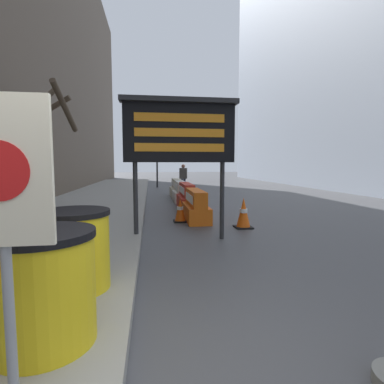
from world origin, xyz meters
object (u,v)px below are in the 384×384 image
at_px(warning_sign, 1,197).
at_px(traffic_light_near_curb, 157,144).
at_px(pedestrian_worker, 183,176).
at_px(jersey_barrier_white, 181,193).
at_px(traffic_cone_near, 180,210).
at_px(jersey_barrier_red_striped, 187,198).
at_px(jersey_barrier_cream, 176,189).
at_px(traffic_cone_mid, 243,213).
at_px(message_board, 180,133).
at_px(barrel_drum_foreground, 43,287).
at_px(jersey_barrier_orange_far, 196,207).
at_px(barrel_drum_middle, 74,249).

relative_size(warning_sign, traffic_light_near_curb, 0.44).
distance_m(traffic_light_near_curb, pedestrian_worker, 4.38).
bearing_deg(traffic_light_near_curb, jersey_barrier_white, -84.20).
bearing_deg(jersey_barrier_white, traffic_cone_near, -95.91).
bearing_deg(jersey_barrier_red_striped, traffic_light_near_curb, 94.57).
bearing_deg(jersey_barrier_cream, traffic_cone_near, -94.06).
distance_m(traffic_cone_mid, pedestrian_worker, 10.27).
relative_size(message_board, traffic_light_near_curb, 0.71).
bearing_deg(traffic_light_near_curb, barrel_drum_foreground, -94.21).
bearing_deg(jersey_barrier_orange_far, jersey_barrier_white, 90.00).
bearing_deg(traffic_cone_near, barrel_drum_foreground, -106.21).
relative_size(jersey_barrier_orange_far, traffic_light_near_curb, 0.43).
distance_m(barrel_drum_middle, traffic_cone_mid, 5.01).
distance_m(jersey_barrier_orange_far, jersey_barrier_cream, 6.59).
bearing_deg(warning_sign, jersey_barrier_orange_far, 72.36).
xyz_separation_m(warning_sign, jersey_barrier_red_striped, (2.16, 9.04, -1.05)).
bearing_deg(traffic_cone_near, traffic_light_near_curb, 91.55).
distance_m(barrel_drum_foreground, barrel_drum_middle, 1.11).
height_order(jersey_barrier_cream, pedestrian_worker, pedestrian_worker).
distance_m(jersey_barrier_cream, traffic_cone_mid, 7.89).
xyz_separation_m(message_board, jersey_barrier_cream, (0.69, 8.84, -1.91)).
xyz_separation_m(barrel_drum_middle, traffic_cone_mid, (3.29, 3.77, -0.26)).
height_order(barrel_drum_foreground, pedestrian_worker, pedestrian_worker).
distance_m(jersey_barrier_white, traffic_cone_near, 4.67).
xyz_separation_m(jersey_barrier_cream, traffic_cone_near, (-0.48, -6.78, -0.06)).
bearing_deg(message_board, jersey_barrier_red_striped, 81.23).
bearing_deg(pedestrian_worker, jersey_barrier_white, -81.25).
bearing_deg(message_board, traffic_cone_near, 84.11).
relative_size(jersey_barrier_red_striped, traffic_cone_mid, 2.58).
bearing_deg(pedestrian_worker, message_board, -80.12).
relative_size(barrel_drum_middle, traffic_light_near_curb, 0.22).
distance_m(barrel_drum_foreground, jersey_barrier_orange_far, 6.49).
bearing_deg(warning_sign, barrel_drum_middle, 92.07).
xyz_separation_m(message_board, traffic_cone_near, (0.21, 2.06, -1.97)).
bearing_deg(barrel_drum_foreground, warning_sign, -86.76).
height_order(warning_sign, jersey_barrier_cream, warning_sign).
height_order(jersey_barrier_white, traffic_cone_near, jersey_barrier_white).
bearing_deg(barrel_drum_middle, traffic_cone_near, 70.04).
relative_size(message_board, jersey_barrier_white, 1.69).
bearing_deg(traffic_cone_near, message_board, -95.89).
bearing_deg(jersey_barrier_white, warning_sign, -100.87).
xyz_separation_m(barrel_drum_foreground, traffic_cone_mid, (3.26, 4.88, -0.26)).
relative_size(jersey_barrier_orange_far, pedestrian_worker, 1.13).
bearing_deg(message_board, barrel_drum_middle, -119.17).
distance_m(jersey_barrier_red_striped, jersey_barrier_white, 2.21).
relative_size(message_board, pedestrian_worker, 1.84).
bearing_deg(warning_sign, jersey_barrier_cream, 80.83).
distance_m(barrel_drum_middle, jersey_barrier_orange_far, 5.47).
bearing_deg(jersey_barrier_white, message_board, -95.90).
xyz_separation_m(traffic_light_near_curb, pedestrian_worker, (1.45, -3.56, -2.10)).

